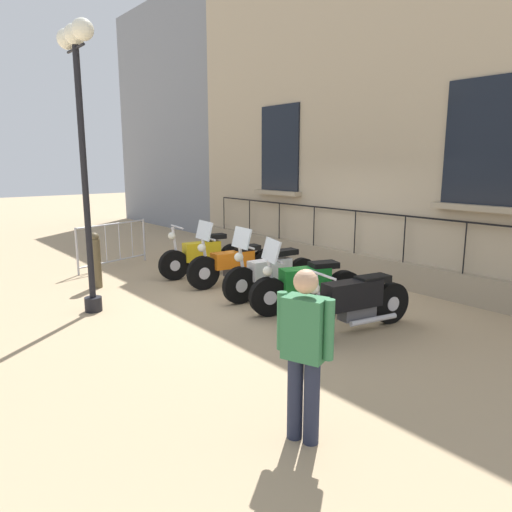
# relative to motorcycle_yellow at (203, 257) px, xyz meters

# --- Properties ---
(ground_plane) EXTENTS (60.00, 60.00, 0.00)m
(ground_plane) POSITION_rel_motorcycle_yellow_xyz_m (-0.13, 2.12, -0.43)
(ground_plane) COLOR tan
(building_facade) EXTENTS (0.82, 11.50, 7.61)m
(building_facade) POSITION_rel_motorcycle_yellow_xyz_m (-2.85, 2.12, 3.29)
(building_facade) COLOR tan
(building_facade) RESTS_ON ground_plane
(motorcycle_yellow) EXTENTS (2.05, 0.62, 1.14)m
(motorcycle_yellow) POSITION_rel_motorcycle_yellow_xyz_m (0.00, 0.00, 0.00)
(motorcycle_yellow) COLOR black
(motorcycle_yellow) RESTS_ON ground_plane
(motorcycle_orange) EXTENTS (2.07, 0.67, 1.34)m
(motorcycle_orange) POSITION_rel_motorcycle_yellow_xyz_m (-0.06, 1.04, 0.01)
(motorcycle_orange) COLOR black
(motorcycle_orange) RESTS_ON ground_plane
(motorcycle_white) EXTENTS (2.04, 0.60, 1.34)m
(motorcycle_white) POSITION_rel_motorcycle_yellow_xyz_m (-0.04, 2.20, 0.02)
(motorcycle_white) COLOR black
(motorcycle_white) RESTS_ON ground_plane
(motorcycle_green) EXTENTS (1.96, 0.93, 1.25)m
(motorcycle_green) POSITION_rel_motorcycle_yellow_xyz_m (0.03, 3.19, 0.01)
(motorcycle_green) COLOR black
(motorcycle_green) RESTS_ON ground_plane
(motorcycle_black) EXTENTS (2.03, 0.74, 0.93)m
(motorcycle_black) POSITION_rel_motorcycle_yellow_xyz_m (0.13, 4.28, 0.01)
(motorcycle_black) COLOR black
(motorcycle_black) RESTS_ON ground_plane
(lamppost) EXTENTS (0.31, 1.01, 4.46)m
(lamppost) POSITION_rel_motorcycle_yellow_xyz_m (2.78, 0.96, 2.77)
(lamppost) COLOR black
(lamppost) RESTS_ON ground_plane
(crowd_barrier) EXTENTS (1.90, 0.61, 1.05)m
(crowd_barrier) POSITION_rel_motorcycle_yellow_xyz_m (1.19, -2.05, 0.14)
(crowd_barrier) COLOR #B7B7BF
(crowd_barrier) RESTS_ON ground_plane
(bollard) EXTENTS (0.20, 0.20, 1.10)m
(bollard) POSITION_rel_motorcycle_yellow_xyz_m (2.17, -0.48, 0.13)
(bollard) COLOR brown
(bollard) RESTS_ON ground_plane
(pedestrian_standing) EXTENTS (0.33, 0.50, 1.57)m
(pedestrian_standing) POSITION_rel_motorcycle_yellow_xyz_m (2.67, 5.82, 0.45)
(pedestrian_standing) COLOR #23283D
(pedestrian_standing) RESTS_ON ground_plane
(distant_building) EXTENTS (3.84, 7.14, 8.14)m
(distant_building) POSITION_rel_motorcycle_yellow_xyz_m (-5.05, -7.61, 3.64)
(distant_building) COLOR gray
(distant_building) RESTS_ON ground_plane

